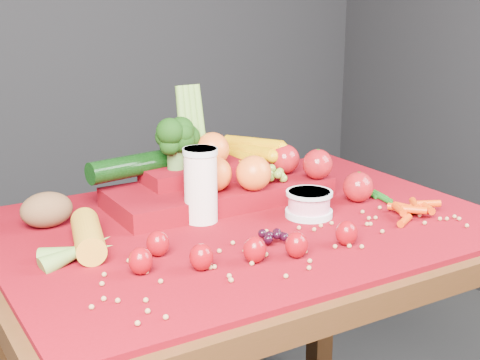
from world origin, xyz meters
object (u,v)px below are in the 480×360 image
table (245,267)px  produce_mound (223,175)px  milk_glass (201,183)px  yogurt_bowl (309,203)px

table → produce_mound: (0.03, 0.16, 0.17)m
table → milk_glass: size_ratio=6.79×
milk_glass → yogurt_bowl: (0.22, -0.09, -0.06)m
milk_glass → produce_mound: size_ratio=0.27×
milk_glass → table: bearing=-31.9°
milk_glass → yogurt_bowl: 0.24m
produce_mound → table: bearing=-102.6°
table → produce_mound: size_ratio=1.81×
table → milk_glass: (-0.08, 0.05, 0.19)m
table → produce_mound: produce_mound is taller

